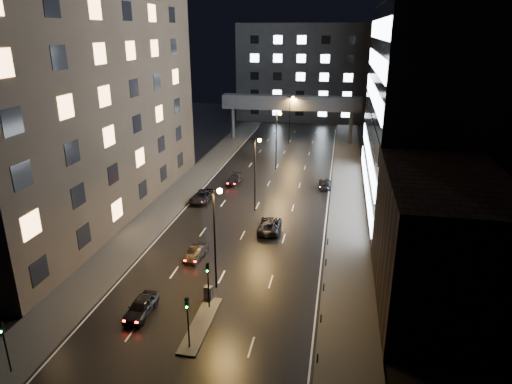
% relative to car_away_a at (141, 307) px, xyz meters
% --- Properties ---
extents(ground, '(160.00, 160.00, 0.00)m').
position_rel_car_away_a_xyz_m(ground, '(5.25, 37.50, -0.77)').
color(ground, black).
rests_on(ground, ground).
extents(sidewalk_left, '(5.00, 110.00, 0.15)m').
position_rel_car_away_a_xyz_m(sidewalk_left, '(-7.25, 32.50, -0.69)').
color(sidewalk_left, '#383533').
rests_on(sidewalk_left, ground).
extents(sidewalk_right, '(5.00, 110.00, 0.15)m').
position_rel_car_away_a_xyz_m(sidewalk_right, '(17.75, 32.50, -0.69)').
color(sidewalk_right, '#383533').
rests_on(sidewalk_right, ground).
extents(building_left, '(15.00, 48.00, 40.00)m').
position_rel_car_away_a_xyz_m(building_left, '(-17.25, 21.50, 19.23)').
color(building_left, '#2D2319').
rests_on(building_left, ground).
extents(building_right_low, '(10.00, 18.00, 12.00)m').
position_rel_car_away_a_xyz_m(building_right_low, '(25.25, 6.50, 5.23)').
color(building_right_low, black).
rests_on(building_right_low, ground).
extents(building_right_glass, '(20.00, 36.00, 45.00)m').
position_rel_car_away_a_xyz_m(building_right_glass, '(30.25, 33.50, 21.73)').
color(building_right_glass, black).
rests_on(building_right_glass, ground).
extents(building_far, '(34.00, 14.00, 25.00)m').
position_rel_car_away_a_xyz_m(building_far, '(5.25, 95.50, 11.73)').
color(building_far, '#333335').
rests_on(building_far, ground).
extents(skybridge, '(30.00, 3.00, 10.00)m').
position_rel_car_away_a_xyz_m(skybridge, '(5.25, 67.50, 7.57)').
color(skybridge, '#333335').
rests_on(skybridge, ground).
extents(median_island, '(1.60, 8.00, 0.15)m').
position_rel_car_away_a_xyz_m(median_island, '(5.55, -0.50, -0.69)').
color(median_island, '#383533').
rests_on(median_island, ground).
extents(traffic_signal_near, '(0.28, 0.34, 4.40)m').
position_rel_car_away_a_xyz_m(traffic_signal_near, '(5.55, 1.99, 2.33)').
color(traffic_signal_near, black).
rests_on(traffic_signal_near, median_island).
extents(traffic_signal_far, '(0.28, 0.34, 4.40)m').
position_rel_car_away_a_xyz_m(traffic_signal_far, '(5.55, -3.51, 2.33)').
color(traffic_signal_far, black).
rests_on(traffic_signal_far, median_island).
extents(traffic_signal_corner, '(0.28, 0.34, 4.40)m').
position_rel_car_away_a_xyz_m(traffic_signal_corner, '(-6.25, -8.51, 2.18)').
color(traffic_signal_corner, black).
rests_on(traffic_signal_corner, ground).
extents(bollard_row, '(0.12, 25.12, 0.90)m').
position_rel_car_away_a_xyz_m(bollard_row, '(15.45, 4.00, -0.32)').
color(bollard_row, black).
rests_on(bollard_row, ground).
extents(streetlight_near, '(1.45, 0.50, 10.15)m').
position_rel_car_away_a_xyz_m(streetlight_near, '(5.41, 5.50, 5.73)').
color(streetlight_near, black).
rests_on(streetlight_near, ground).
extents(streetlight_mid_a, '(1.45, 0.50, 10.15)m').
position_rel_car_away_a_xyz_m(streetlight_mid_a, '(5.41, 25.50, 5.73)').
color(streetlight_mid_a, black).
rests_on(streetlight_mid_a, ground).
extents(streetlight_mid_b, '(1.45, 0.50, 10.15)m').
position_rel_car_away_a_xyz_m(streetlight_mid_b, '(5.41, 45.50, 5.73)').
color(streetlight_mid_b, black).
rests_on(streetlight_mid_b, ground).
extents(streetlight_far, '(1.45, 0.50, 10.15)m').
position_rel_car_away_a_xyz_m(streetlight_far, '(5.41, 65.50, 5.73)').
color(streetlight_far, black).
rests_on(streetlight_far, ground).
extents(car_away_a, '(1.92, 4.54, 1.53)m').
position_rel_car_away_a_xyz_m(car_away_a, '(0.00, 0.00, 0.00)').
color(car_away_a, black).
rests_on(car_away_a, ground).
extents(car_away_b, '(1.82, 4.11, 1.31)m').
position_rel_car_away_a_xyz_m(car_away_b, '(1.53, 10.90, -0.11)').
color(car_away_b, black).
rests_on(car_away_b, ground).
extents(car_away_c, '(2.77, 5.43, 1.47)m').
position_rel_car_away_a_xyz_m(car_away_c, '(-2.97, 27.69, -0.03)').
color(car_away_c, black).
rests_on(car_away_c, ground).
extents(car_away_d, '(1.92, 4.62, 1.34)m').
position_rel_car_away_a_xyz_m(car_away_d, '(-0.21, 36.29, -0.10)').
color(car_away_d, black).
rests_on(car_away_d, ground).
extents(car_toward_a, '(2.65, 5.54, 1.53)m').
position_rel_car_away_a_xyz_m(car_toward_a, '(8.26, 19.41, -0.00)').
color(car_toward_a, black).
rests_on(car_toward_a, ground).
extents(car_toward_b, '(2.15, 4.79, 1.36)m').
position_rel_car_away_a_xyz_m(car_toward_b, '(14.25, 37.14, -0.08)').
color(car_toward_b, black).
rests_on(car_toward_b, ground).
extents(utility_cabinet, '(0.78, 0.64, 1.29)m').
position_rel_car_away_a_xyz_m(utility_cabinet, '(5.15, 3.20, 0.03)').
color(utility_cabinet, '#434446').
rests_on(utility_cabinet, median_island).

